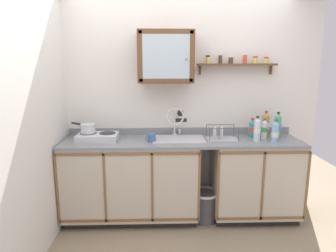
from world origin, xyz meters
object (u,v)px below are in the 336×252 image
(mug, at_px, (152,138))
(wall_cabinet, at_px, (166,57))
(saucepan, at_px, (88,128))
(bottle_detergent_teal_5, at_px, (252,128))
(sink, at_px, (178,140))
(bottle_soda_green_2, at_px, (278,126))
(hot_plate_stove, at_px, (98,137))
(trash_bin, at_px, (205,205))
(bottle_opaque_white_1, at_px, (264,129))
(bottle_juice_amber_3, at_px, (265,125))
(warning_sign, at_px, (180,116))
(bottle_water_blue_0, at_px, (275,132))
(dish_rack, at_px, (221,137))
(bottle_water_clear_4, at_px, (257,130))

(mug, bearing_deg, wall_cabinet, 50.56)
(saucepan, relative_size, mug, 2.71)
(bottle_detergent_teal_5, height_order, wall_cabinet, wall_cabinet)
(sink, distance_m, bottle_soda_green_2, 1.14)
(hot_plate_stove, xyz_separation_m, trash_bin, (1.19, -0.07, -0.79))
(sink, xyz_separation_m, bottle_detergent_teal_5, (0.85, 0.07, 0.11))
(bottle_opaque_white_1, distance_m, bottle_juice_amber_3, 0.11)
(hot_plate_stove, bearing_deg, bottle_soda_green_2, 1.47)
(warning_sign, bearing_deg, sink, -100.33)
(bottle_opaque_white_1, xyz_separation_m, bottle_juice_amber_3, (0.05, 0.10, 0.03))
(bottle_water_blue_0, height_order, trash_bin, bottle_water_blue_0)
(bottle_water_blue_0, xyz_separation_m, bottle_soda_green_2, (0.09, 0.17, 0.03))
(hot_plate_stove, distance_m, saucepan, 0.15)
(trash_bin, bearing_deg, hot_plate_stove, 176.83)
(saucepan, xyz_separation_m, dish_rack, (1.46, -0.04, -0.10))
(hot_plate_stove, relative_size, bottle_soda_green_2, 1.47)
(bottle_water_clear_4, relative_size, warning_sign, 1.13)
(mug, xyz_separation_m, warning_sign, (0.34, 0.35, 0.18))
(bottle_detergent_teal_5, relative_size, trash_bin, 0.64)
(saucepan, bearing_deg, warning_sign, 13.15)
(mug, relative_size, warning_sign, 0.46)
(bottle_water_blue_0, relative_size, dish_rack, 0.73)
(bottle_water_blue_0, bearing_deg, bottle_detergent_teal_5, 128.10)
(saucepan, distance_m, bottle_water_clear_4, 1.85)
(bottle_juice_amber_3, bearing_deg, bottle_water_clear_4, -130.55)
(bottle_water_blue_0, bearing_deg, wall_cabinet, 168.60)
(bottle_opaque_white_1, xyz_separation_m, warning_sign, (-0.92, 0.26, 0.12))
(dish_rack, height_order, wall_cabinet, wall_cabinet)
(bottle_water_blue_0, distance_m, wall_cabinet, 1.43)
(warning_sign, bearing_deg, hot_plate_stove, -163.91)
(bottle_opaque_white_1, height_order, wall_cabinet, wall_cabinet)
(bottle_water_blue_0, bearing_deg, warning_sign, 158.45)
(saucepan, distance_m, bottle_opaque_white_1, 1.96)
(saucepan, height_order, bottle_water_clear_4, bottle_water_clear_4)
(saucepan, distance_m, trash_bin, 1.57)
(mug, xyz_separation_m, wall_cabinet, (0.16, 0.19, 0.85))
(sink, xyz_separation_m, saucepan, (-0.99, -0.01, 0.14))
(wall_cabinet, bearing_deg, bottle_water_blue_0, -11.40)
(bottle_water_clear_4, xyz_separation_m, warning_sign, (-0.81, 0.34, 0.10))
(bottle_detergent_teal_5, distance_m, wall_cabinet, 1.27)
(bottle_water_clear_4, relative_size, trash_bin, 0.80)
(dish_rack, xyz_separation_m, trash_bin, (-0.17, -0.05, -0.78))
(bottle_water_clear_4, bearing_deg, hot_plate_stove, 177.53)
(hot_plate_stove, height_order, bottle_detergent_teal_5, bottle_detergent_teal_5)
(bottle_water_blue_0, bearing_deg, bottle_juice_amber_3, 96.37)
(bottle_water_clear_4, height_order, dish_rack, bottle_water_clear_4)
(wall_cabinet, distance_m, trash_bin, 1.72)
(wall_cabinet, height_order, warning_sign, wall_cabinet)
(saucepan, bearing_deg, bottle_juice_amber_3, 2.29)
(warning_sign, relative_size, trash_bin, 0.71)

